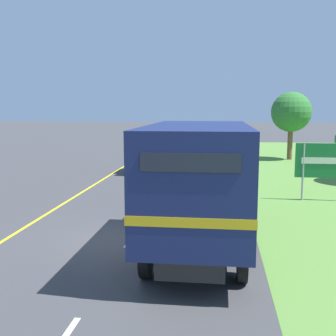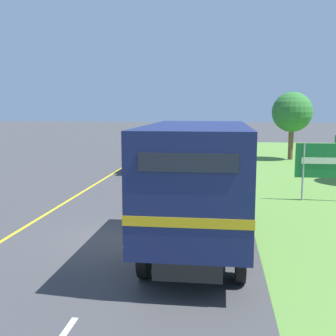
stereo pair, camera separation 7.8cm
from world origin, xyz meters
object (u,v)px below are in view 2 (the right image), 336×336
(horse_trailer_truck, at_px, (198,178))
(roadside_tree_mid, at_px, (292,112))
(highway_sign, at_px, (324,161))
(lead_car_white, at_px, (146,156))

(horse_trailer_truck, height_order, roadside_tree_mid, roadside_tree_mid)
(horse_trailer_truck, distance_m, roadside_tree_mid, 21.57)
(highway_sign, bearing_deg, horse_trailer_truck, -127.34)
(horse_trailer_truck, relative_size, highway_sign, 2.95)
(horse_trailer_truck, distance_m, highway_sign, 8.04)
(highway_sign, bearing_deg, lead_car_white, 141.10)
(lead_car_white, xyz_separation_m, roadside_tree_mid, (9.67, 7.27, 2.59))
(highway_sign, bearing_deg, roadside_tree_mid, 86.38)
(highway_sign, distance_m, roadside_tree_mid, 14.48)
(horse_trailer_truck, relative_size, roadside_tree_mid, 1.62)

